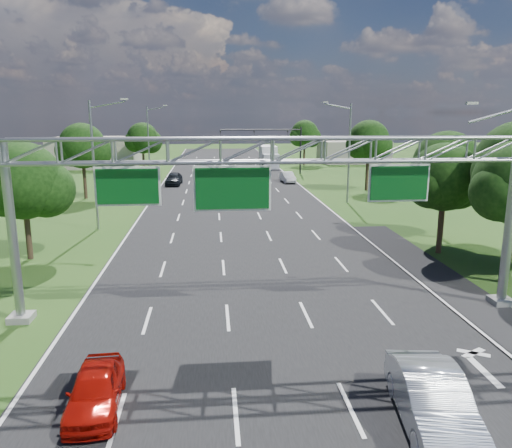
{
  "coord_description": "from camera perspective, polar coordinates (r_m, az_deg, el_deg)",
  "views": [
    {
      "loc": [
        -2.39,
        -9.67,
        9.1
      ],
      "look_at": [
        -0.12,
        15.79,
        3.37
      ],
      "focal_mm": 35.0,
      "sensor_mm": 36.0,
      "label": 1
    }
  ],
  "objects": [
    {
      "name": "building_right",
      "position": [
        95.66,
        11.05,
        8.14
      ],
      "size": [
        12.0,
        9.0,
        4.0
      ],
      "primitive_type": "cube",
      "color": "#A59C8A",
      "rests_on": "ground"
    },
    {
      "name": "car_queue_c",
      "position": [
        65.12,
        -9.37,
        5.15
      ],
      "size": [
        2.16,
        4.86,
        1.62
      ],
      "primitive_type": "imported",
      "rotation": [
        0.0,
        0.0,
        -0.05
      ],
      "color": "black",
      "rests_on": "ground"
    },
    {
      "name": "tree_verge_lc",
      "position": [
        80.51,
        -12.78,
        9.38
      ],
      "size": [
        5.76,
        4.8,
        7.62
      ],
      "color": "#2D2116",
      "rests_on": "ground"
    },
    {
      "name": "streetlight_l_far",
      "position": [
        75.28,
        -12.06,
        9.67
      ],
      "size": [
        2.97,
        0.22,
        10.16
      ],
      "color": "gray",
      "rests_on": "ground"
    },
    {
      "name": "road",
      "position": [
        40.77,
        -1.6,
        -0.27
      ],
      "size": [
        18.0,
        180.0,
        0.02
      ],
      "primitive_type": "cube",
      "color": "black",
      "rests_on": "ground"
    },
    {
      "name": "red_coupe",
      "position": [
        17.12,
        -17.88,
        -17.56
      ],
      "size": [
        1.8,
        3.98,
        1.33
      ],
      "primitive_type": "imported",
      "rotation": [
        0.0,
        0.0,
        0.06
      ],
      "color": "#B31008",
      "rests_on": "ground"
    },
    {
      "name": "building_left",
      "position": [
        90.08,
        -17.82,
        7.83
      ],
      "size": [
        14.0,
        10.0,
        5.0
      ],
      "primitive_type": "cube",
      "color": "#A59C8A",
      "rests_on": "ground"
    },
    {
      "name": "box_truck",
      "position": [
        86.54,
        1.44,
        7.7
      ],
      "size": [
        2.82,
        9.21,
        3.48
      ],
      "rotation": [
        0.0,
        0.0,
        -0.01
      ],
      "color": "white",
      "rests_on": "ground"
    },
    {
      "name": "car_queue_a",
      "position": [
        74.64,
        -3.56,
        6.17
      ],
      "size": [
        2.52,
        5.27,
        1.48
      ],
      "primitive_type": "imported",
      "rotation": [
        0.0,
        0.0,
        0.09
      ],
      "color": "silver",
      "rests_on": "ground"
    },
    {
      "name": "ground",
      "position": [
        40.77,
        -1.6,
        -0.27
      ],
      "size": [
        220.0,
        220.0,
        0.0
      ],
      "primitive_type": "plane",
      "color": "#224615",
      "rests_on": "ground"
    },
    {
      "name": "sign_gantry",
      "position": [
        21.95,
        2.08,
        6.85
      ],
      "size": [
        23.5,
        1.0,
        9.56
      ],
      "color": "gray",
      "rests_on": "ground"
    },
    {
      "name": "tree_verge_la",
      "position": [
        34.02,
        -24.93,
        4.12
      ],
      "size": [
        5.76,
        4.8,
        7.4
      ],
      "color": "#2D2116",
      "rests_on": "ground"
    },
    {
      "name": "streetlight_r_mid",
      "position": [
        51.64,
        10.41,
        8.51
      ],
      "size": [
        2.97,
        0.22,
        10.16
      ],
      "color": "gray",
      "rests_on": "ground"
    },
    {
      "name": "traffic_signal",
      "position": [
        75.42,
        2.47,
        9.63
      ],
      "size": [
        12.21,
        0.24,
        7.0
      ],
      "color": "black",
      "rests_on": "ground"
    },
    {
      "name": "car_queue_d",
      "position": [
        66.89,
        3.63,
        5.37
      ],
      "size": [
        1.79,
        4.24,
        1.36
      ],
      "primitive_type": "imported",
      "rotation": [
        0.0,
        0.0,
        0.08
      ],
      "color": "silver",
      "rests_on": "ground"
    },
    {
      "name": "tree_verge_rd",
      "position": [
        60.69,
        12.79,
        9.05
      ],
      "size": [
        5.76,
        4.8,
        8.28
      ],
      "color": "#2D2116",
      "rests_on": "ground"
    },
    {
      "name": "tree_verge_re",
      "position": [
        89.33,
        5.62,
        10.06
      ],
      "size": [
        5.76,
        4.8,
        7.84
      ],
      "color": "#2D2116",
      "rests_on": "ground"
    },
    {
      "name": "tree_cluster_right",
      "position": [
        33.8,
        25.62,
        4.96
      ],
      "size": [
        9.91,
        14.6,
        8.68
      ],
      "color": "#2D2116",
      "rests_on": "ground"
    },
    {
      "name": "tree_verge_lb",
      "position": [
        56.48,
        -19.15,
        8.2
      ],
      "size": [
        5.76,
        4.8,
        8.06
      ],
      "color": "#2D2116",
      "rests_on": "ground"
    },
    {
      "name": "silver_sedan",
      "position": [
        16.34,
        19.53,
        -18.51
      ],
      "size": [
        2.46,
        5.31,
        1.69
      ],
      "primitive_type": "imported",
      "rotation": [
        0.0,
        0.0,
        -0.14
      ],
      "color": "silver",
      "rests_on": "ground"
    },
    {
      "name": "road_flare",
      "position": [
        28.31,
        21.81,
        -7.06
      ],
      "size": [
        3.0,
        30.0,
        0.02
      ],
      "primitive_type": "cube",
      "color": "black",
      "rests_on": "ground"
    },
    {
      "name": "streetlight_l_near",
      "position": [
        40.81,
        -17.82,
        7.08
      ],
      "size": [
        2.97,
        0.22,
        10.16
      ],
      "color": "gray",
      "rests_on": "ground"
    }
  ]
}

